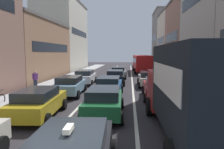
{
  "coord_description": "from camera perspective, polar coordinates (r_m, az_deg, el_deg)",
  "views": [
    {
      "loc": [
        1.38,
        -4.13,
        3.29
      ],
      "look_at": [
        0.0,
        12.0,
        1.6
      ],
      "focal_mm": 32.99,
      "sensor_mm": 36.0,
      "label": 1
    }
  ],
  "objects": [
    {
      "name": "sedan_centre_lane_second",
      "position": [
        10.87,
        -2.23,
        -7.3
      ],
      "size": [
        2.17,
        4.35,
        1.49
      ],
      "rotation": [
        0.0,
        0.0,
        1.6
      ],
      "color": "#19592D",
      "rests_on": "ground"
    },
    {
      "name": "sedan_centre_lane_fifth",
      "position": [
        26.9,
        1.83,
        0.64
      ],
      "size": [
        2.06,
        4.3,
        1.49
      ],
      "rotation": [
        0.0,
        0.0,
        1.57
      ],
      "color": "gray",
      "rests_on": "ground"
    },
    {
      "name": "building_row_right",
      "position": [
        28.24,
        22.8,
        10.11
      ],
      "size": [
        7.2,
        43.9,
        14.11
      ],
      "rotation": [
        0.0,
        0.0,
        -1.57
      ],
      "color": "gray",
      "rests_on": "ground"
    },
    {
      "name": "bus_mid_queue_primary",
      "position": [
        35.46,
        8.23,
        3.43
      ],
      "size": [
        3.02,
        10.57,
        2.9
      ],
      "rotation": [
        0.0,
        0.0,
        1.6
      ],
      "color": "#B21919",
      "rests_on": "ground"
    },
    {
      "name": "wagon_left_lane_second",
      "position": [
        11.24,
        -19.73,
        -7.22
      ],
      "size": [
        2.27,
        4.4,
        1.49
      ],
      "rotation": [
        0.0,
        0.0,
        1.63
      ],
      "color": "#B29319",
      "rests_on": "ground"
    },
    {
      "name": "sidewalk_left",
      "position": [
        25.65,
        -13.52,
        -1.42
      ],
      "size": [
        2.6,
        64.0,
        0.14
      ],
      "primitive_type": "cube",
      "color": "#ADADAD",
      "rests_on": "ground"
    },
    {
      "name": "sedan_left_lane_third",
      "position": [
        16.5,
        -11.55,
        -2.85
      ],
      "size": [
        2.18,
        4.36,
        1.49
      ],
      "rotation": [
        0.0,
        0.0,
        1.61
      ],
      "color": "#759EB7",
      "rests_on": "ground"
    },
    {
      "name": "building_row_left",
      "position": [
        29.5,
        -22.54,
        10.9
      ],
      "size": [
        7.2,
        43.9,
        13.42
      ],
      "rotation": [
        0.0,
        0.0,
        1.57
      ],
      "color": "#936B5B",
      "rests_on": "ground"
    },
    {
      "name": "coupe_centre_lane_fourth",
      "position": [
        21.8,
        0.93,
        -0.61
      ],
      "size": [
        2.14,
        4.34,
        1.49
      ],
      "rotation": [
        0.0,
        0.0,
        1.59
      ],
      "color": "black",
      "rests_on": "ground"
    },
    {
      "name": "pedestrian_near_kerb",
      "position": [
        20.35,
        -20.51,
        -1.03
      ],
      "size": [
        0.4,
        0.42,
        1.66
      ],
      "rotation": [
        0.0,
        0.0,
        5.52
      ],
      "color": "#262D47",
      "rests_on": "ground"
    },
    {
      "name": "wagon_right_lane_far",
      "position": [
        20.55,
        10.05,
        -1.1
      ],
      "size": [
        2.06,
        4.3,
        1.49
      ],
      "rotation": [
        0.0,
        0.0,
        1.57
      ],
      "color": "beige",
      "rests_on": "ground"
    },
    {
      "name": "sedan_left_lane_fourth",
      "position": [
        22.0,
        -7.48,
        -0.6
      ],
      "size": [
        2.16,
        4.35,
        1.49
      ],
      "rotation": [
        0.0,
        0.0,
        1.6
      ],
      "color": "silver",
      "rests_on": "ground"
    },
    {
      "name": "lane_stripe_right",
      "position": [
        24.35,
        5.6,
        -1.82
      ],
      "size": [
        0.16,
        60.0,
        0.01
      ],
      "primitive_type": "cube",
      "color": "silver",
      "rests_on": "ground"
    },
    {
      "name": "removalist_box_truck",
      "position": [
        8.27,
        21.17,
        -3.62
      ],
      "size": [
        2.83,
        7.75,
        3.58
      ],
      "rotation": [
        0.0,
        0.0,
        1.59
      ],
      "color": "#A51E1E",
      "rests_on": "ground"
    },
    {
      "name": "sedan_right_lane_behind_truck",
      "position": [
        15.28,
        12.41,
        -3.57
      ],
      "size": [
        2.14,
        4.34,
        1.49
      ],
      "rotation": [
        0.0,
        0.0,
        1.55
      ],
      "color": "#A51E1E",
      "rests_on": "ground"
    },
    {
      "name": "lane_stripe_left",
      "position": [
        24.54,
        -2.37,
        -1.73
      ],
      "size": [
        0.16,
        60.0,
        0.01
      ],
      "primitive_type": "cube",
      "color": "silver",
      "rests_on": "ground"
    },
    {
      "name": "hatchback_centre_lane_third",
      "position": [
        15.76,
        -0.87,
        -3.14
      ],
      "size": [
        2.07,
        4.3,
        1.49
      ],
      "rotation": [
        0.0,
        0.0,
        1.57
      ],
      "color": "#194C8C",
      "rests_on": "ground"
    }
  ]
}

